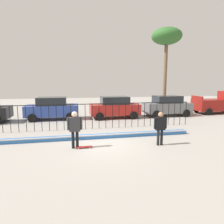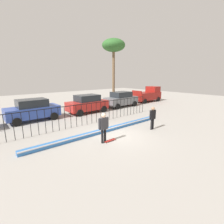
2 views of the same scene
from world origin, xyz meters
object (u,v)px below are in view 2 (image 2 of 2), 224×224
at_px(parked_car_red, 87,104).
at_px(parked_car_gray, 121,99).
at_px(skateboarder, 104,125).
at_px(camera_operator, 153,116).
at_px(skateboard, 110,140).
at_px(pickup_truck, 148,95).
at_px(palm_tree_tall, 114,47).
at_px(parked_car_blue, 33,110).

bearing_deg(parked_car_red, parked_car_gray, -0.32).
bearing_deg(parked_car_red, skateboarder, -117.20).
height_order(camera_operator, parked_car_gray, parked_car_gray).
distance_m(parked_car_red, parked_car_gray, 5.05).
relative_size(skateboard, parked_car_red, 0.19).
height_order(skateboarder, camera_operator, skateboarder).
bearing_deg(pickup_truck, parked_car_red, -174.44).
bearing_deg(parked_car_gray, skateboard, -137.01).
height_order(parked_car_gray, pickup_truck, pickup_truck).
xyz_separation_m(camera_operator, pickup_truck, (10.31, 8.34, 0.02)).
bearing_deg(parked_car_red, skateboard, -114.37).
bearing_deg(camera_operator, skateboard, 46.95).
height_order(camera_operator, parked_car_red, parked_car_red).
bearing_deg(camera_operator, parked_car_red, -33.95).
relative_size(skateboard, palm_tree_tall, 0.09).
distance_m(parked_car_blue, palm_tree_tall, 13.38).
relative_size(parked_car_gray, palm_tree_tall, 0.50).
bearing_deg(parked_car_gray, palm_tree_tall, 69.03).
xyz_separation_m(skateboarder, skateboard, (0.40, -0.09, -1.01)).
distance_m(skateboarder, parked_car_blue, 8.01).
height_order(pickup_truck, palm_tree_tall, palm_tree_tall).
height_order(skateboard, parked_car_blue, parked_car_blue).
bearing_deg(skateboard, parked_car_blue, 124.64).
bearing_deg(pickup_truck, palm_tree_tall, 158.02).
bearing_deg(parked_car_blue, camera_operator, -53.91).
xyz_separation_m(skateboard, camera_operator, (3.78, -0.30, 0.96)).
bearing_deg(parked_car_gray, parked_car_blue, 178.57).
bearing_deg(parked_car_blue, pickup_truck, 0.60).
bearing_deg(parked_car_red, camera_operator, -87.08).
bearing_deg(palm_tree_tall, parked_car_gray, -110.89).
bearing_deg(camera_operator, pickup_truck, -89.61).
relative_size(camera_operator, parked_car_blue, 0.39).
distance_m(skateboarder, camera_operator, 4.20).
distance_m(parked_car_gray, pickup_truck, 5.91).
relative_size(skateboarder, camera_operator, 1.06).
distance_m(skateboard, pickup_truck, 16.26).
relative_size(skateboarder, parked_car_gray, 0.42).
relative_size(skateboarder, parked_car_blue, 0.42).
bearing_deg(camera_operator, skateboarder, 46.16).
distance_m(camera_operator, parked_car_red, 7.86).
bearing_deg(palm_tree_tall, skateboard, -131.76).
bearing_deg(pickup_truck, camera_operator, -138.13).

